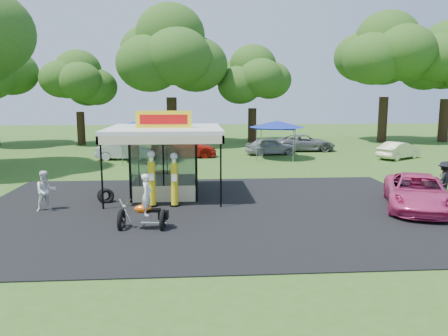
{
  "coord_description": "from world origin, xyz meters",
  "views": [
    {
      "loc": [
        -0.63,
        -16.21,
        4.86
      ],
      "look_at": [
        0.8,
        4.0,
        1.51
      ],
      "focal_mm": 35.0,
      "sensor_mm": 36.0,
      "label": 1
    }
  ],
  "objects_px": {
    "bg_car_a": "(124,151)",
    "bg_car_c": "(271,146)",
    "spectator_west": "(46,191)",
    "pink_sedan": "(417,192)",
    "spectator_east_a": "(444,179)",
    "tent_east": "(277,124)",
    "kiosk_car": "(168,178)",
    "motorcycle": "(145,207)",
    "tent_west": "(138,125)",
    "bg_car_d": "(305,143)",
    "gas_pump_left": "(152,180)",
    "gas_pump_right": "(174,181)",
    "bg_car_b": "(183,148)",
    "bg_car_e": "(399,150)",
    "gas_station_kiosk": "(165,160)",
    "a_frame_sign": "(429,200)"
  },
  "relations": [
    {
      "from": "bg_car_b",
      "to": "tent_east",
      "type": "distance_m",
      "value": 7.66
    },
    {
      "from": "motorcycle",
      "to": "spectator_east_a",
      "type": "bearing_deg",
      "value": 22.64
    },
    {
      "from": "gas_station_kiosk",
      "to": "tent_west",
      "type": "relative_size",
      "value": 1.23
    },
    {
      "from": "spectator_west",
      "to": "pink_sedan",
      "type": "bearing_deg",
      "value": -33.64
    },
    {
      "from": "gas_pump_left",
      "to": "spectator_west",
      "type": "height_order",
      "value": "gas_pump_left"
    },
    {
      "from": "bg_car_a",
      "to": "bg_car_c",
      "type": "bearing_deg",
      "value": -76.9
    },
    {
      "from": "tent_west",
      "to": "bg_car_d",
      "type": "bearing_deg",
      "value": 21.61
    },
    {
      "from": "spectator_west",
      "to": "bg_car_e",
      "type": "distance_m",
      "value": 26.47
    },
    {
      "from": "bg_car_e",
      "to": "tent_west",
      "type": "height_order",
      "value": "tent_west"
    },
    {
      "from": "bg_car_c",
      "to": "kiosk_car",
      "type": "bearing_deg",
      "value": 138.37
    },
    {
      "from": "gas_station_kiosk",
      "to": "pink_sedan",
      "type": "bearing_deg",
      "value": -17.15
    },
    {
      "from": "motorcycle",
      "to": "bg_car_c",
      "type": "relative_size",
      "value": 0.52
    },
    {
      "from": "pink_sedan",
      "to": "bg_car_c",
      "type": "bearing_deg",
      "value": 121.0
    },
    {
      "from": "bg_car_b",
      "to": "gas_pump_left",
      "type": "bearing_deg",
      "value": 172.69
    },
    {
      "from": "bg_car_d",
      "to": "spectator_west",
      "type": "bearing_deg",
      "value": 140.34
    },
    {
      "from": "gas_pump_left",
      "to": "bg_car_e",
      "type": "xyz_separation_m",
      "value": [
        17.88,
        13.84,
        -0.55
      ]
    },
    {
      "from": "spectator_east_a",
      "to": "tent_west",
      "type": "height_order",
      "value": "tent_west"
    },
    {
      "from": "motorcycle",
      "to": "bg_car_b",
      "type": "xyz_separation_m",
      "value": [
        0.97,
        19.24,
        -0.07
      ]
    },
    {
      "from": "spectator_west",
      "to": "bg_car_b",
      "type": "xyz_separation_m",
      "value": [
        5.48,
        16.27,
        -0.1
      ]
    },
    {
      "from": "pink_sedan",
      "to": "bg_car_b",
      "type": "bearing_deg",
      "value": 142.56
    },
    {
      "from": "pink_sedan",
      "to": "spectator_east_a",
      "type": "relative_size",
      "value": 3.13
    },
    {
      "from": "gas_pump_right",
      "to": "bg_car_d",
      "type": "bearing_deg",
      "value": 60.62
    },
    {
      "from": "a_frame_sign",
      "to": "tent_east",
      "type": "height_order",
      "value": "tent_east"
    },
    {
      "from": "gas_station_kiosk",
      "to": "gas_pump_left",
      "type": "height_order",
      "value": "gas_station_kiosk"
    },
    {
      "from": "a_frame_sign",
      "to": "bg_car_c",
      "type": "height_order",
      "value": "bg_car_c"
    },
    {
      "from": "gas_pump_left",
      "to": "bg_car_e",
      "type": "distance_m",
      "value": 22.62
    },
    {
      "from": "a_frame_sign",
      "to": "bg_car_d",
      "type": "relative_size",
      "value": 0.19
    },
    {
      "from": "kiosk_car",
      "to": "tent_east",
      "type": "bearing_deg",
      "value": -37.81
    },
    {
      "from": "a_frame_sign",
      "to": "bg_car_d",
      "type": "distance_m",
      "value": 20.9
    },
    {
      "from": "gas_pump_right",
      "to": "tent_west",
      "type": "xyz_separation_m",
      "value": [
        -3.18,
        13.7,
        1.61
      ]
    },
    {
      "from": "pink_sedan",
      "to": "motorcycle",
      "type": "bearing_deg",
      "value": -148.22
    },
    {
      "from": "motorcycle",
      "to": "tent_west",
      "type": "relative_size",
      "value": 0.5
    },
    {
      "from": "kiosk_car",
      "to": "bg_car_e",
      "type": "xyz_separation_m",
      "value": [
        17.41,
        9.42,
        0.19
      ]
    },
    {
      "from": "gas_pump_right",
      "to": "pink_sedan",
      "type": "relative_size",
      "value": 0.45
    },
    {
      "from": "bg_car_a",
      "to": "tent_west",
      "type": "distance_m",
      "value": 2.76
    },
    {
      "from": "gas_pump_left",
      "to": "bg_car_b",
      "type": "relative_size",
      "value": 0.47
    },
    {
      "from": "kiosk_car",
      "to": "bg_car_e",
      "type": "height_order",
      "value": "bg_car_e"
    },
    {
      "from": "kiosk_car",
      "to": "tent_west",
      "type": "height_order",
      "value": "tent_west"
    },
    {
      "from": "spectator_east_a",
      "to": "tent_east",
      "type": "relative_size",
      "value": 0.41
    },
    {
      "from": "pink_sedan",
      "to": "bg_car_b",
      "type": "xyz_separation_m",
      "value": [
        -10.46,
        17.08,
        0.02
      ]
    },
    {
      "from": "bg_car_e",
      "to": "tent_east",
      "type": "relative_size",
      "value": 0.95
    },
    {
      "from": "spectator_west",
      "to": "bg_car_b",
      "type": "distance_m",
      "value": 17.17
    },
    {
      "from": "bg_car_a",
      "to": "tent_west",
      "type": "xyz_separation_m",
      "value": [
        1.29,
        -1.26,
        2.08
      ]
    },
    {
      "from": "gas_pump_left",
      "to": "bg_car_b",
      "type": "height_order",
      "value": "gas_pump_left"
    },
    {
      "from": "bg_car_c",
      "to": "tent_east",
      "type": "relative_size",
      "value": 0.98
    },
    {
      "from": "gas_pump_left",
      "to": "bg_car_d",
      "type": "height_order",
      "value": "gas_pump_left"
    },
    {
      "from": "spectator_west",
      "to": "bg_car_e",
      "type": "xyz_separation_m",
      "value": [
        22.33,
        14.21,
        -0.21
      ]
    },
    {
      "from": "gas_pump_left",
      "to": "spectator_east_a",
      "type": "distance_m",
      "value": 14.15
    },
    {
      "from": "bg_car_d",
      "to": "bg_car_c",
      "type": "bearing_deg",
      "value": 122.35
    },
    {
      "from": "kiosk_car",
      "to": "bg_car_a",
      "type": "height_order",
      "value": "bg_car_a"
    }
  ]
}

